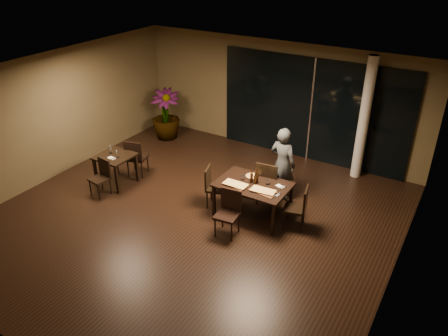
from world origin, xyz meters
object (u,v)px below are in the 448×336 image
chair_main_right (299,206)px  chair_side_near (102,175)px  diner (282,164)px  bottle_a (252,176)px  potted_plant (166,115)px  chair_main_left (213,185)px  bottle_c (257,176)px  chair_main_far (268,181)px  chair_main_near (229,210)px  side_table (115,160)px  main_table (253,187)px  bottle_b (255,179)px  chair_side_far (135,156)px

chair_main_right → chair_side_near: chair_main_right is taller
diner → bottle_a: 0.97m
chair_main_right → potted_plant: (-5.07, 2.20, 0.21)m
diner → potted_plant: (-4.27, 1.30, -0.12)m
chair_main_left → bottle_c: 1.05m
chair_main_far → chair_side_near: 3.78m
chair_main_near → chair_main_right: 1.43m
chair_main_far → chair_main_left: (-1.00, -0.64, -0.07)m
chair_main_near → chair_side_near: size_ratio=1.10×
side_table → chair_main_left: 2.52m
chair_side_near → chair_main_left: bearing=27.5°
main_table → chair_main_far: bearing=80.6°
chair_main_left → side_table: bearing=80.6°
chair_main_near → chair_main_left: chair_main_near is taller
diner → bottle_a: (-0.28, -0.93, 0.04)m
main_table → bottle_b: size_ratio=5.26×
main_table → chair_side_near: size_ratio=1.77×
chair_side_far → chair_main_far: bearing=171.5°
chair_main_left → chair_side_far: (-2.34, 0.15, 0.02)m
chair_main_far → diner: size_ratio=0.62×
chair_main_right → main_table: bearing=-99.7°
chair_main_near → chair_side_far: bearing=158.7°
bottle_b → chair_main_right: bearing=5.1°
chair_side_far → chair_side_near: 1.05m
chair_main_near → potted_plant: size_ratio=0.64×
bottle_a → diner: bearing=73.4°
chair_main_near → potted_plant: bearing=135.7°
chair_side_near → bottle_a: (3.30, 1.04, 0.42)m
chair_main_left → potted_plant: size_ratio=0.63×
bottle_b → bottle_c: (-0.01, 0.09, 0.03)m
chair_main_far → chair_main_left: chair_main_far is taller
chair_main_right → potted_plant: potted_plant is taller
side_table → bottle_c: bearing=9.5°
chair_main_far → bottle_b: (-0.04, -0.54, 0.31)m
chair_main_right → bottle_c: (-0.98, 0.01, 0.40)m
bottle_a → chair_main_near: bearing=-93.2°
side_table → chair_side_far: chair_side_far is taller
main_table → bottle_a: bearing=148.6°
side_table → chair_main_far: size_ratio=0.76×
side_table → diner: bearing=22.1°
side_table → chair_main_right: chair_main_right is taller
side_table → chair_side_near: 0.53m
chair_main_far → diner: diner is taller
chair_main_far → bottle_b: chair_main_far is taller
main_table → bottle_c: bearing=62.9°
chair_main_far → bottle_c: bottle_c is taller
main_table → diner: size_ratio=0.88×
chair_main_near → chair_side_near: 3.26m
main_table → chair_main_left: bearing=-172.8°
chair_main_left → chair_side_near: 2.60m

